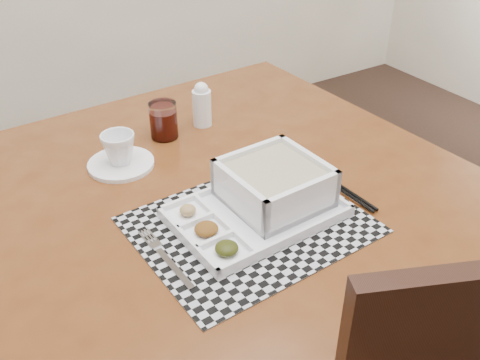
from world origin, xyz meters
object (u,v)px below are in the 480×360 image
serving_tray (268,193)px  juice_glass (164,122)px  dining_table (217,225)px  cup (119,148)px  creamer_bottle (202,105)px

serving_tray → juice_glass: serving_tray is taller
dining_table → juice_glass: size_ratio=12.58×
cup → creamer_bottle: 0.27m
serving_tray → creamer_bottle: size_ratio=2.83×
serving_tray → creamer_bottle: (0.07, 0.39, 0.02)m
dining_table → serving_tray: bearing=-59.3°
cup → creamer_bottle: size_ratio=0.66×
serving_tray → cup: (-0.19, 0.31, 0.01)m
juice_glass → cup: bearing=-153.3°
cup → juice_glass: size_ratio=0.84×
dining_table → serving_tray: 0.17m
dining_table → creamer_bottle: size_ratio=9.80×
dining_table → juice_glass: (0.02, 0.28, 0.13)m
juice_glass → creamer_bottle: (0.11, 0.01, 0.01)m
serving_tray → cup: serving_tray is taller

